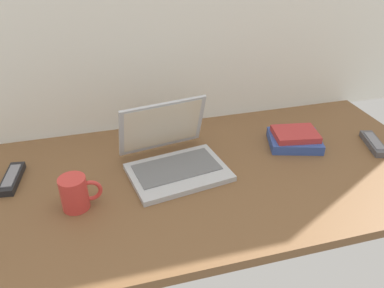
{
  "coord_description": "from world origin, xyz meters",
  "views": [
    {
      "loc": [
        -0.31,
        -0.98,
        0.76
      ],
      "look_at": [
        -0.04,
        0.0,
        0.15
      ],
      "focal_mm": 35.81,
      "sensor_mm": 36.0,
      "label": 1
    }
  ],
  "objects_px": {
    "laptop": "(173,156)",
    "coffee_mug": "(75,193)",
    "remote_control_far": "(12,178)",
    "book_stack": "(295,139)",
    "remote_control_near": "(375,144)"
  },
  "relations": [
    {
      "from": "laptop",
      "to": "remote_control_near",
      "type": "bearing_deg",
      "value": -5.3
    },
    {
      "from": "remote_control_near",
      "to": "remote_control_far",
      "type": "xyz_separation_m",
      "value": [
        -1.25,
        0.12,
        0.0
      ]
    },
    {
      "from": "remote_control_far",
      "to": "book_stack",
      "type": "relative_size",
      "value": 0.76
    },
    {
      "from": "laptop",
      "to": "remote_control_far",
      "type": "xyz_separation_m",
      "value": [
        -0.51,
        0.06,
        -0.03
      ]
    },
    {
      "from": "coffee_mug",
      "to": "book_stack",
      "type": "distance_m",
      "value": 0.79
    },
    {
      "from": "coffee_mug",
      "to": "remote_control_far",
      "type": "relative_size",
      "value": 0.72
    },
    {
      "from": "remote_control_near",
      "to": "laptop",
      "type": "bearing_deg",
      "value": 174.7
    },
    {
      "from": "laptop",
      "to": "coffee_mug",
      "type": "bearing_deg",
      "value": -158.03
    },
    {
      "from": "coffee_mug",
      "to": "remote_control_near",
      "type": "bearing_deg",
      "value": 3.13
    },
    {
      "from": "laptop",
      "to": "book_stack",
      "type": "distance_m",
      "value": 0.46
    },
    {
      "from": "coffee_mug",
      "to": "book_stack",
      "type": "relative_size",
      "value": 0.55
    },
    {
      "from": "coffee_mug",
      "to": "book_stack",
      "type": "height_order",
      "value": "coffee_mug"
    },
    {
      "from": "laptop",
      "to": "remote_control_far",
      "type": "relative_size",
      "value": 2.1
    },
    {
      "from": "remote_control_far",
      "to": "remote_control_near",
      "type": "bearing_deg",
      "value": -5.7
    },
    {
      "from": "laptop",
      "to": "book_stack",
      "type": "xyz_separation_m",
      "value": [
        0.46,
        0.02,
        -0.02
      ]
    }
  ]
}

